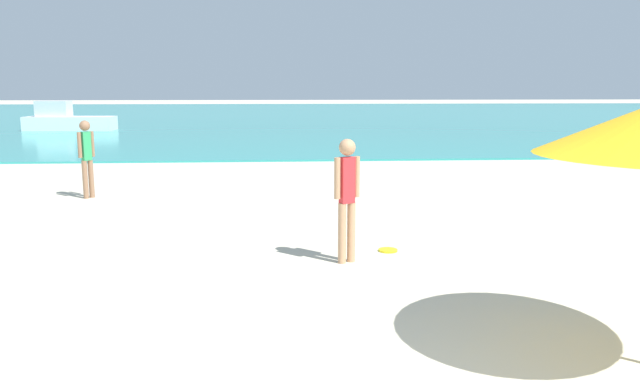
# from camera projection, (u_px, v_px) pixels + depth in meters

# --- Properties ---
(water) EXTENTS (160.00, 60.00, 0.06)m
(water) POSITION_uv_depth(u_px,v_px,m) (285.00, 115.00, 47.66)
(water) COLOR teal
(water) RESTS_ON ground
(person_standing) EXTENTS (0.33, 0.21, 1.58)m
(person_standing) POSITION_uv_depth(u_px,v_px,m) (347.00, 193.00, 7.63)
(person_standing) COLOR tan
(person_standing) RESTS_ON ground
(frisbee) EXTENTS (0.26, 0.26, 0.03)m
(frisbee) POSITION_uv_depth(u_px,v_px,m) (388.00, 250.00, 8.30)
(frisbee) COLOR yellow
(frisbee) RESTS_ON ground
(person_distant) EXTENTS (0.26, 0.29, 1.56)m
(person_distant) POSITION_uv_depth(u_px,v_px,m) (87.00, 154.00, 12.12)
(person_distant) COLOR #936B4C
(person_distant) RESTS_ON ground
(boat_near) EXTENTS (4.32, 1.48, 1.46)m
(boat_near) POSITION_uv_depth(u_px,v_px,m) (67.00, 120.00, 30.35)
(boat_near) COLOR white
(boat_near) RESTS_ON water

